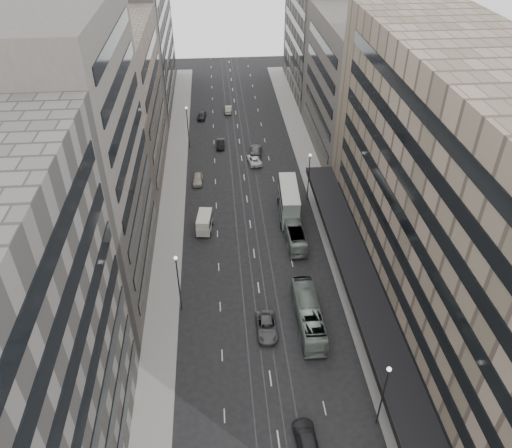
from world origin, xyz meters
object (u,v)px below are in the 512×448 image
object	(u,v)px
bus_near	(308,314)
panel_van	(204,222)
sedan_2	(267,327)
bus_far	(294,231)
double_decker	(289,201)

from	to	relation	value
bus_near	panel_van	xyz separation A→B (m)	(-12.03, 19.69, -0.05)
panel_van	sedan_2	world-z (taller)	panel_van
panel_van	bus_far	bearing A→B (deg)	-6.92
bus_far	sedan_2	distance (m)	18.09
bus_far	double_decker	world-z (taller)	double_decker
double_decker	panel_van	distance (m)	13.16
bus_near	bus_far	distance (m)	16.47
bus_far	panel_van	world-z (taller)	bus_far
bus_far	sedan_2	bearing A→B (deg)	70.87
bus_near	sedan_2	xyz separation A→B (m)	(-4.94, -0.72, -0.84)
bus_near	double_decker	size ratio (longest dim) A/B	1.18
bus_far	panel_van	xyz separation A→B (m)	(-12.75, 3.23, 0.10)
sedan_2	double_decker	bearing A→B (deg)	76.54
bus_near	double_decker	bearing A→B (deg)	-91.88
bus_far	panel_van	size ratio (longest dim) A/B	2.22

